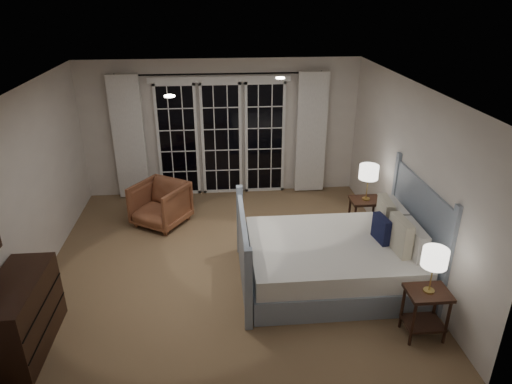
{
  "coord_description": "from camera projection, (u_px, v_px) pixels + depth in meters",
  "views": [
    {
      "loc": [
        -0.08,
        -5.6,
        3.61
      ],
      "look_at": [
        0.42,
        0.07,
        1.05
      ],
      "focal_mm": 32.0,
      "sensor_mm": 36.0,
      "label": 1
    }
  ],
  "objects": [
    {
      "name": "floor",
      "position": [
        227.0,
        261.0,
        6.58
      ],
      "size": [
        5.0,
        5.0,
        0.0
      ],
      "primitive_type": "plane",
      "color": "brown",
      "rests_on": "ground"
    },
    {
      "name": "ceiling",
      "position": [
        222.0,
        87.0,
        5.55
      ],
      "size": [
        5.0,
        5.0,
        0.0
      ],
      "primitive_type": "plane",
      "rotation": [
        3.14,
        0.0,
        0.0
      ],
      "color": "white",
      "rests_on": "wall_back"
    },
    {
      "name": "wall_left",
      "position": [
        31.0,
        188.0,
        5.86
      ],
      "size": [
        0.02,
        5.0,
        2.5
      ],
      "primitive_type": "cube",
      "color": "beige",
      "rests_on": "floor"
    },
    {
      "name": "wall_right",
      "position": [
        407.0,
        175.0,
        6.27
      ],
      "size": [
        0.02,
        5.0,
        2.5
      ],
      "primitive_type": "cube",
      "color": "beige",
      "rests_on": "floor"
    },
    {
      "name": "wall_back",
      "position": [
        221.0,
        129.0,
        8.34
      ],
      "size": [
        5.0,
        0.02,
        2.5
      ],
      "primitive_type": "cube",
      "color": "beige",
      "rests_on": "floor"
    },
    {
      "name": "wall_front",
      "position": [
        233.0,
        298.0,
        3.8
      ],
      "size": [
        5.0,
        0.02,
        2.5
      ],
      "primitive_type": "cube",
      "color": "beige",
      "rests_on": "floor"
    },
    {
      "name": "french_doors",
      "position": [
        222.0,
        138.0,
        8.37
      ],
      "size": [
        2.5,
        0.04,
        2.2
      ],
      "color": "black",
      "rests_on": "wall_back"
    },
    {
      "name": "curtain_rod",
      "position": [
        220.0,
        74.0,
        7.84
      ],
      "size": [
        3.5,
        0.03,
        0.03
      ],
      "primitive_type": "cylinder",
      "rotation": [
        0.0,
        1.57,
        0.0
      ],
      "color": "black",
      "rests_on": "wall_back"
    },
    {
      "name": "curtain_left",
      "position": [
        129.0,
        138.0,
        8.13
      ],
      "size": [
        0.55,
        0.1,
        2.25
      ],
      "primitive_type": "cube",
      "color": "white",
      "rests_on": "curtain_rod"
    },
    {
      "name": "curtain_right",
      "position": [
        311.0,
        133.0,
        8.4
      ],
      "size": [
        0.55,
        0.1,
        2.25
      ],
      "primitive_type": "cube",
      "color": "white",
      "rests_on": "curtain_rod"
    },
    {
      "name": "downlight_a",
      "position": [
        280.0,
        78.0,
        6.17
      ],
      "size": [
        0.12,
        0.12,
        0.01
      ],
      "primitive_type": "cylinder",
      "color": "white",
      "rests_on": "ceiling"
    },
    {
      "name": "downlight_b",
      "position": [
        170.0,
        96.0,
        5.14
      ],
      "size": [
        0.12,
        0.12,
        0.01
      ],
      "primitive_type": "cylinder",
      "color": "white",
      "rests_on": "ceiling"
    },
    {
      "name": "bed",
      "position": [
        335.0,
        258.0,
        6.03
      ],
      "size": [
        2.35,
        1.69,
        1.38
      ],
      "color": "gray",
      "rests_on": "floor"
    },
    {
      "name": "nightstand_left",
      "position": [
        426.0,
        307.0,
        5.03
      ],
      "size": [
        0.46,
        0.37,
        0.6
      ],
      "color": "black",
      "rests_on": "floor"
    },
    {
      "name": "nightstand_right",
      "position": [
        364.0,
        211.0,
        7.16
      ],
      "size": [
        0.47,
        0.37,
        0.61
      ],
      "color": "black",
      "rests_on": "floor"
    },
    {
      "name": "lamp_left",
      "position": [
        435.0,
        258.0,
        4.78
      ],
      "size": [
        0.27,
        0.27,
        0.53
      ],
      "color": "tan",
      "rests_on": "nightstand_left"
    },
    {
      "name": "lamp_right",
      "position": [
        369.0,
        172.0,
        6.89
      ],
      "size": [
        0.29,
        0.29,
        0.56
      ],
      "color": "tan",
      "rests_on": "nightstand_right"
    },
    {
      "name": "armchair",
      "position": [
        160.0,
        204.0,
        7.48
      ],
      "size": [
        1.07,
        1.08,
        0.72
      ],
      "primitive_type": "imported",
      "rotation": [
        0.0,
        0.0,
        -0.57
      ],
      "color": "brown",
      "rests_on": "floor"
    },
    {
      "name": "dresser",
      "position": [
        21.0,
        316.0,
        4.85
      ],
      "size": [
        0.5,
        1.18,
        0.84
      ],
      "color": "black",
      "rests_on": "floor"
    }
  ]
}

